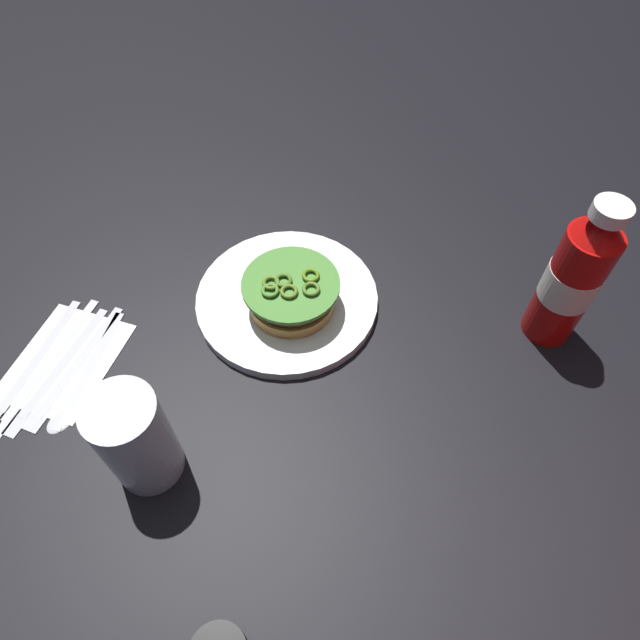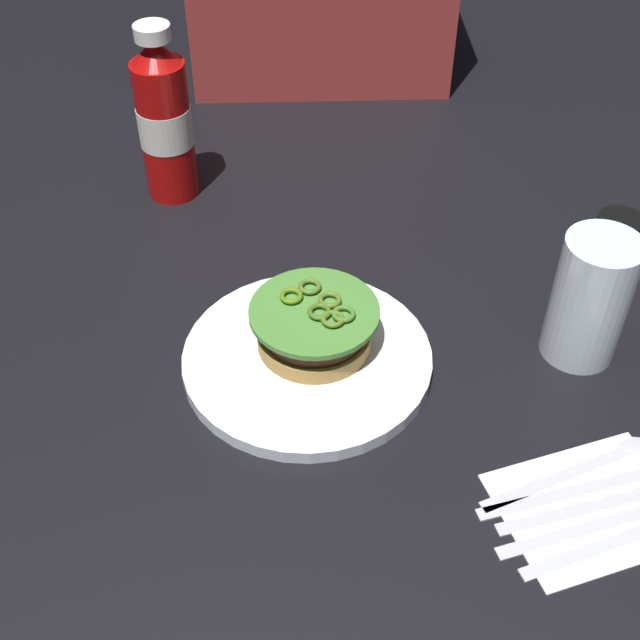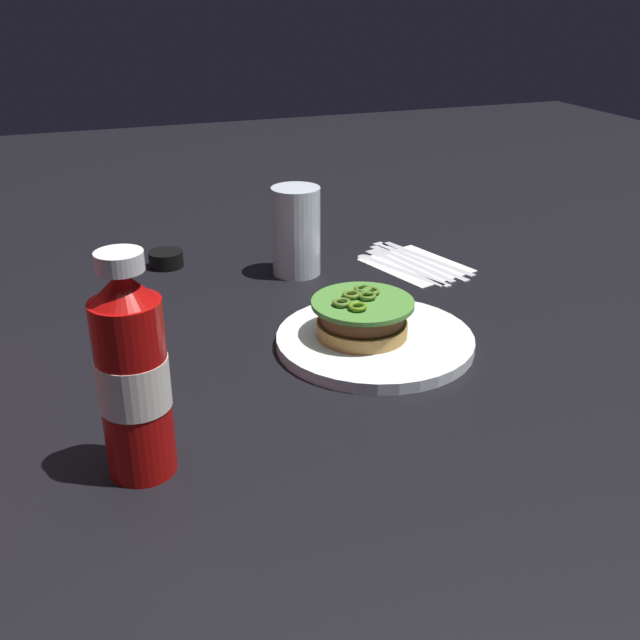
% 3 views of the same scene
% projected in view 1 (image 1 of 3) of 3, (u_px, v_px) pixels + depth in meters
% --- Properties ---
extents(ground_plane, '(3.00, 3.00, 0.00)m').
position_uv_depth(ground_plane, '(262.00, 376.00, 0.70)').
color(ground_plane, black).
extents(dinner_plate, '(0.25, 0.25, 0.01)m').
position_uv_depth(dinner_plate, '(287.00, 299.00, 0.76)').
color(dinner_plate, white).
rests_on(dinner_plate, ground_plane).
extents(burger_sandwich, '(0.13, 0.13, 0.05)m').
position_uv_depth(burger_sandwich, '(291.00, 294.00, 0.73)').
color(burger_sandwich, '#B58442').
rests_on(burger_sandwich, dinner_plate).
extents(ketchup_bottle, '(0.06, 0.06, 0.22)m').
position_uv_depth(ketchup_bottle, '(572.00, 279.00, 0.66)').
color(ketchup_bottle, '#AF0C0A').
rests_on(ketchup_bottle, ground_plane).
extents(water_glass, '(0.07, 0.07, 0.14)m').
position_uv_depth(water_glass, '(136.00, 439.00, 0.57)').
color(water_glass, silver).
rests_on(water_glass, ground_plane).
extents(napkin, '(0.18, 0.16, 0.00)m').
position_uv_depth(napkin, '(65.00, 360.00, 0.71)').
color(napkin, white).
rests_on(napkin, ground_plane).
extents(butter_knife, '(0.20, 0.08, 0.00)m').
position_uv_depth(butter_knife, '(29.00, 368.00, 0.70)').
color(butter_knife, silver).
rests_on(butter_knife, napkin).
extents(steak_knife, '(0.22, 0.07, 0.00)m').
position_uv_depth(steak_knife, '(39.00, 372.00, 0.69)').
color(steak_knife, silver).
rests_on(steak_knife, napkin).
extents(table_knife, '(0.20, 0.06, 0.00)m').
position_uv_depth(table_knife, '(52.00, 375.00, 0.69)').
color(table_knife, silver).
rests_on(table_knife, napkin).
extents(fork_utensil, '(0.19, 0.06, 0.00)m').
position_uv_depth(fork_utensil, '(68.00, 375.00, 0.69)').
color(fork_utensil, silver).
rests_on(fork_utensil, napkin).
extents(spoon_utensil, '(0.17, 0.08, 0.00)m').
position_uv_depth(spoon_utensil, '(78.00, 386.00, 0.68)').
color(spoon_utensil, silver).
rests_on(spoon_utensil, napkin).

